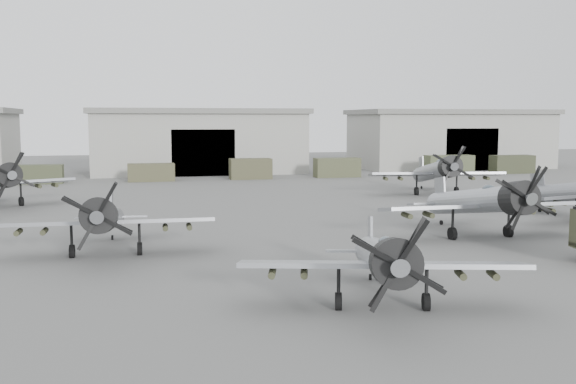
# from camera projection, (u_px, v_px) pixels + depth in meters

# --- Properties ---
(ground) EXTENTS (220.00, 220.00, 0.00)m
(ground) POSITION_uv_depth(u_px,v_px,m) (336.00, 281.00, 29.04)
(ground) COLOR #535351
(ground) RESTS_ON ground
(hangar_center) EXTENTS (29.00, 14.80, 8.70)m
(hangar_center) POSITION_uv_depth(u_px,v_px,m) (198.00, 140.00, 88.38)
(hangar_center) COLOR gray
(hangar_center) RESTS_ON ground
(hangar_right) EXTENTS (29.00, 14.80, 8.70)m
(hangar_right) POSITION_uv_depth(u_px,v_px,m) (449.00, 139.00, 97.29)
(hangar_right) COLOR gray
(hangar_right) RESTS_ON ground
(support_truck_2) EXTENTS (6.04, 2.20, 2.14)m
(support_truck_2) POSITION_uv_depth(u_px,v_px,m) (35.00, 174.00, 72.60)
(support_truck_2) COLOR #3B412A
(support_truck_2) RESTS_ON ground
(support_truck_3) EXTENTS (5.42, 2.20, 2.08)m
(support_truck_3) POSITION_uv_depth(u_px,v_px,m) (151.00, 172.00, 75.62)
(support_truck_3) COLOR #47462E
(support_truck_3) RESTS_ON ground
(support_truck_4) EXTENTS (5.07, 2.20, 2.50)m
(support_truck_4) POSITION_uv_depth(u_px,v_px,m) (251.00, 169.00, 78.39)
(support_truck_4) COLOR #44432C
(support_truck_4) RESTS_ON ground
(support_truck_5) EXTENTS (5.72, 2.20, 2.42)m
(support_truck_5) POSITION_uv_depth(u_px,v_px,m) (337.00, 168.00, 81.00)
(support_truck_5) COLOR #44472E
(support_truck_5) RESTS_ON ground
(support_truck_6) EXTENTS (6.40, 2.20, 2.56)m
(support_truck_6) POSITION_uv_depth(u_px,v_px,m) (449.00, 165.00, 84.63)
(support_truck_6) COLOR #444B31
(support_truck_6) RESTS_ON ground
(support_truck_7) EXTENTS (5.82, 2.20, 2.43)m
(support_truck_7) POSITION_uv_depth(u_px,v_px,m) (512.00, 164.00, 86.83)
(support_truck_7) COLOR #343824
(support_truck_7) RESTS_ON ground
(aircraft_near_1) EXTENTS (11.15, 10.04, 4.44)m
(aircraft_near_1) POSITION_uv_depth(u_px,v_px,m) (383.00, 259.00, 24.26)
(aircraft_near_1) COLOR #979A9F
(aircraft_near_1) RESTS_ON ground
(aircraft_mid_1) EXTENTS (11.55, 10.39, 4.63)m
(aircraft_mid_1) POSITION_uv_depth(u_px,v_px,m) (105.00, 218.00, 33.87)
(aircraft_mid_1) COLOR gray
(aircraft_mid_1) RESTS_ON ground
(aircraft_mid_2) EXTENTS (12.53, 11.27, 5.05)m
(aircraft_mid_2) POSITION_uv_depth(u_px,v_px,m) (483.00, 201.00, 39.01)
(aircraft_mid_2) COLOR #979BA0
(aircraft_mid_2) RESTS_ON ground
(aircraft_far_1) EXTENTS (13.11, 11.80, 5.20)m
(aircraft_far_1) POSITION_uv_depth(u_px,v_px,m) (437.00, 171.00, 61.49)
(aircraft_far_1) COLOR gray
(aircraft_far_1) RESTS_ON ground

